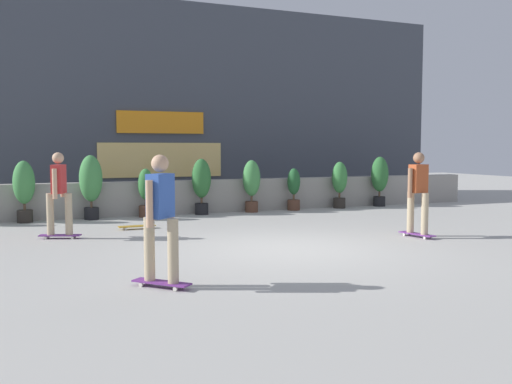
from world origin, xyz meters
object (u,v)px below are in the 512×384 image
potted_plant_8 (380,177)px  skater_foreground (59,191)px  potted_plant_1 (24,187)px  skater_by_wall_right (161,214)px  potted_plant_3 (146,191)px  potted_plant_2 (91,182)px  potted_plant_6 (294,188)px  potted_plant_7 (340,182)px  skateboard_near_camera (137,226)px  potted_plant_5 (252,182)px  potted_plant_4 (201,182)px  skater_by_wall_left (418,190)px

potted_plant_8 → skater_foreground: skater_foreground is taller
potted_plant_1 → skater_by_wall_right: 7.62m
potted_plant_3 → potted_plant_8: (7.16, 0.00, 0.20)m
potted_plant_2 → potted_plant_1: bearing=180.0°
potted_plant_6 → skater_by_wall_right: 9.26m
potted_plant_7 → skateboard_near_camera: potted_plant_7 is taller
potted_plant_5 → potted_plant_2: bearing=-180.0°
skater_foreground → skater_by_wall_right: bearing=-77.8°
potted_plant_4 → potted_plant_5: (1.45, 0.00, -0.04)m
potted_plant_2 → potted_plant_7: size_ratio=1.17×
potted_plant_4 → potted_plant_2: bearing=-180.0°
potted_plant_3 → skateboard_near_camera: 2.27m
skater_by_wall_left → potted_plant_8: bearing=62.5°
potted_plant_1 → skater_by_wall_left: size_ratio=0.87×
potted_plant_6 → potted_plant_7: (1.51, -0.00, 0.14)m
potted_plant_7 → skater_foreground: size_ratio=0.81×
skateboard_near_camera → potted_plant_7: bearing=18.2°
potted_plant_8 → skater_by_wall_left: size_ratio=0.89×
potted_plant_2 → potted_plant_3: bearing=0.0°
potted_plant_1 → skater_foreground: skater_foreground is taller
potted_plant_5 → potted_plant_6: potted_plant_5 is taller
potted_plant_1 → potted_plant_2: bearing=0.0°
potted_plant_6 → potted_plant_8: (2.92, 0.00, 0.25)m
potted_plant_2 → skateboard_near_camera: potted_plant_2 is taller
potted_plant_3 → skater_by_wall_left: skater_by_wall_left is taller
potted_plant_7 → skateboard_near_camera: (-6.37, -2.10, -0.72)m
potted_plant_5 → skater_by_wall_left: (1.43, -5.36, 0.11)m
potted_plant_1 → skateboard_near_camera: (2.29, -2.10, -0.80)m
skater_by_wall_left → skater_by_wall_right: same height
potted_plant_6 → potted_plant_7: bearing=-0.0°
potted_plant_2 → potted_plant_8: size_ratio=1.06×
potted_plant_6 → potted_plant_7: 1.52m
potted_plant_2 → skater_by_wall_left: size_ratio=0.95×
skater_foreground → skater_by_wall_right: size_ratio=1.00×
potted_plant_2 → potted_plant_5: bearing=0.0°
potted_plant_5 → potted_plant_7: potted_plant_5 is taller
potted_plant_1 → skater_by_wall_left: bearing=-36.4°
potted_plant_7 → skater_foreground: bearing=-160.4°
potted_plant_4 → skater_foreground: bearing=-142.8°
potted_plant_7 → potted_plant_3: bearing=180.0°
potted_plant_4 → potted_plant_8: (5.67, 0.00, 0.01)m
potted_plant_3 → skateboard_near_camera: size_ratio=1.55×
potted_plant_6 → potted_plant_7: potted_plant_7 is taller
potted_plant_4 → potted_plant_8: 5.67m
potted_plant_4 → potted_plant_6: (2.75, 0.00, -0.23)m
potted_plant_4 → potted_plant_8: bearing=0.0°
potted_plant_7 → skater_by_wall_right: skater_by_wall_right is taller
potted_plant_6 → skateboard_near_camera: size_ratio=1.49×
potted_plant_1 → potted_plant_8: potted_plant_8 is taller
potted_plant_2 → potted_plant_7: 7.12m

